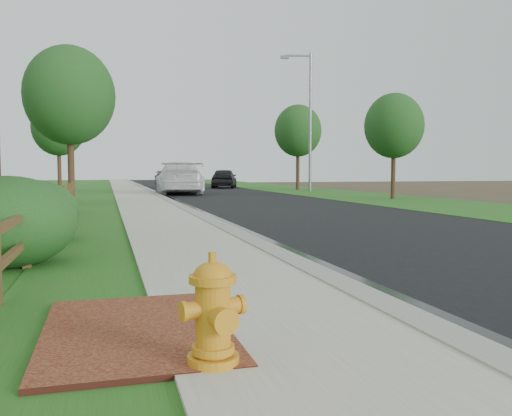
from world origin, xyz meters
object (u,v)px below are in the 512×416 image
object	(u,v)px
fire_hydrant	(213,313)
streetlight	(308,114)
ranch_fence	(50,212)
white_suv	(179,178)
dark_car_mid	(224,178)

from	to	relation	value
fire_hydrant	streetlight	size ratio (longest dim) A/B	0.09
ranch_fence	fire_hydrant	distance (m)	8.67
ranch_fence	streetlight	bearing A→B (deg)	57.73
ranch_fence	white_suv	xyz separation A→B (m)	(5.60, 22.01, 0.40)
streetlight	dark_car_mid	bearing A→B (deg)	113.24
fire_hydrant	streetlight	bearing A→B (deg)	68.00
fire_hydrant	white_suv	xyz separation A→B (m)	(3.70, 30.47, 0.54)
dark_car_mid	white_suv	bearing A→B (deg)	80.47
dark_car_mid	fire_hydrant	bearing A→B (deg)	94.31
fire_hydrant	ranch_fence	bearing A→B (deg)	102.67
ranch_fence	streetlight	xyz separation A→B (m)	(14.77, 23.40, 4.83)
fire_hydrant	dark_car_mid	xyz separation A→B (m)	(8.90, 41.11, 0.36)
ranch_fence	dark_car_mid	xyz separation A→B (m)	(10.80, 32.65, 0.22)
fire_hydrant	dark_car_mid	distance (m)	42.06
white_suv	streetlight	size ratio (longest dim) A/B	0.71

